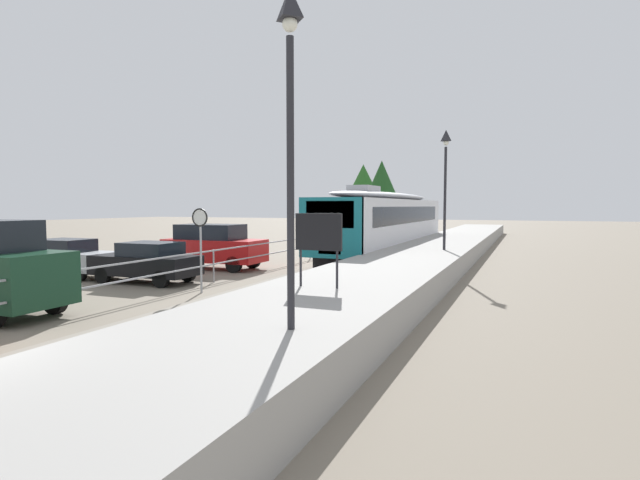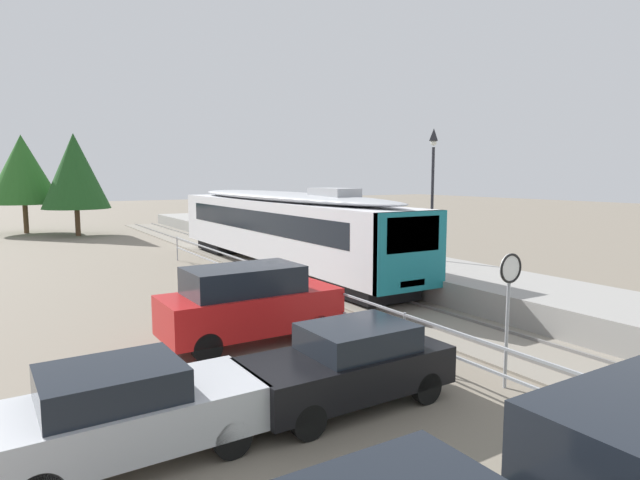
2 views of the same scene
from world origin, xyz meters
TOP-DOWN VIEW (x-y plane):
  - ground_plane at (-3.00, 22.00)m, footprint 160.00×160.00m
  - track_rails at (0.00, 22.00)m, footprint 3.20×60.00m
  - commuter_train at (0.00, 24.69)m, footprint 2.82×18.53m
  - station_platform at (3.25, 22.00)m, footprint 3.90×60.00m
  - platform_lamp_mid_platform at (4.12, 19.16)m, footprint 0.34×0.34m
  - speed_limit_sign at (-2.36, 9.91)m, footprint 0.61×0.10m
  - carpark_fence at (-3.30, 12.00)m, footprint 0.06×36.06m
  - parked_hatchback_black at (-5.54, 10.95)m, footprint 4.04×1.85m
  - parked_hatchback_silver at (-9.60, 10.98)m, footprint 4.05×1.89m
  - parked_suv_red at (-5.65, 15.40)m, footprint 4.64×1.99m
  - tree_behind_carpark at (-6.17, 45.39)m, footprint 4.74×4.74m
  - tree_behind_station_far at (-9.33, 49.24)m, footprint 5.22×5.22m

SIDE VIEW (x-z plane):
  - ground_plane at x=-3.00m, z-range 0.00..0.00m
  - track_rails at x=0.00m, z-range -0.04..0.10m
  - station_platform at x=3.25m, z-range 0.00..0.90m
  - parked_hatchback_black at x=-5.54m, z-range 0.03..1.56m
  - parked_hatchback_silver at x=-9.60m, z-range 0.03..1.56m
  - carpark_fence at x=-3.30m, z-range 0.28..1.53m
  - parked_suv_red at x=-5.65m, z-range 0.04..2.08m
  - speed_limit_sign at x=-2.36m, z-range 0.72..3.53m
  - commuter_train at x=0.00m, z-range 0.27..4.01m
  - platform_lamp_mid_platform at x=4.12m, z-range 1.95..7.30m
  - tree_behind_carpark at x=-6.17m, z-range 0.99..8.42m
  - tree_behind_station_far at x=-9.33m, z-range 1.12..8.57m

